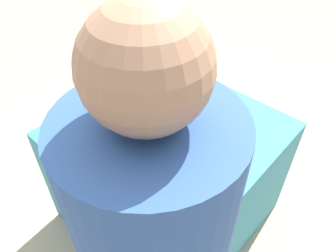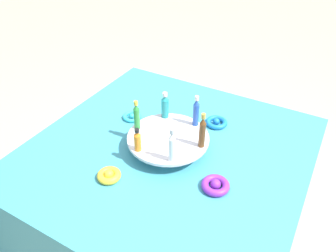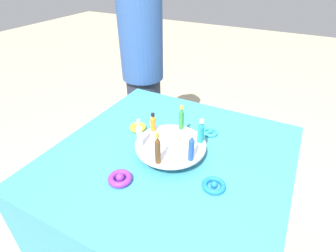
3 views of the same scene
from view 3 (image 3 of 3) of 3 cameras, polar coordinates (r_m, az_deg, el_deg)
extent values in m
plane|color=tan|center=(1.77, 0.40, -25.13)|extent=(12.00, 12.00, 0.00)
cube|color=teal|center=(1.46, 0.46, -17.48)|extent=(1.04, 1.04, 0.74)
cylinder|color=silver|center=(1.20, 0.54, -5.99)|extent=(0.16, 0.16, 0.01)
cylinder|color=silver|center=(1.18, 0.55, -5.09)|extent=(0.09, 0.09, 0.04)
cylinder|color=silver|center=(1.17, 0.55, -4.13)|extent=(0.32, 0.32, 0.01)
cylinder|color=silver|center=(1.13, -6.20, -2.43)|extent=(0.02, 0.02, 0.10)
cone|color=silver|center=(1.09, -6.38, 0.09)|extent=(0.02, 0.02, 0.02)
cylinder|color=#B2B2B7|center=(1.08, -6.44, 0.94)|extent=(0.02, 0.02, 0.02)
cylinder|color=brown|center=(1.04, -2.24, -5.76)|extent=(0.02, 0.02, 0.10)
cone|color=brown|center=(1.00, -2.32, -2.97)|extent=(0.02, 0.02, 0.02)
cylinder|color=#B79338|center=(0.99, -2.35, -2.01)|extent=(0.02, 0.02, 0.02)
cylinder|color=#234CAD|center=(1.05, 5.05, -5.31)|extent=(0.02, 0.02, 0.09)
cone|color=#234CAD|center=(1.02, 5.21, -2.76)|extent=(0.02, 0.02, 0.02)
cylinder|color=silver|center=(1.01, 5.26, -1.89)|extent=(0.02, 0.02, 0.02)
cylinder|color=teal|center=(1.16, 7.12, -1.74)|extent=(0.03, 0.03, 0.08)
cone|color=teal|center=(1.13, 7.29, 0.33)|extent=(0.03, 0.03, 0.02)
cylinder|color=silver|center=(1.13, 7.35, 1.03)|extent=(0.02, 0.02, 0.01)
cylinder|color=#288438|center=(1.24, 2.90, 1.19)|extent=(0.02, 0.02, 0.09)
cone|color=#288438|center=(1.21, 2.97, 3.36)|extent=(0.02, 0.02, 0.02)
cylinder|color=gold|center=(1.21, 2.99, 4.09)|extent=(0.02, 0.02, 0.02)
cylinder|color=orange|center=(1.23, -3.25, 0.34)|extent=(0.03, 0.03, 0.07)
cone|color=orange|center=(1.21, -3.31, 1.96)|extent=(0.02, 0.02, 0.01)
cylinder|color=black|center=(1.21, -3.33, 2.50)|extent=(0.02, 0.02, 0.01)
torus|color=purple|center=(1.08, -10.38, -11.18)|extent=(0.10, 0.10, 0.03)
sphere|color=purple|center=(1.08, -10.41, -10.98)|extent=(0.04, 0.04, 0.04)
torus|color=blue|center=(1.06, 9.96, -12.63)|extent=(0.09, 0.09, 0.02)
sphere|color=blue|center=(1.06, 9.98, -12.47)|extent=(0.03, 0.03, 0.03)
torus|color=#2DB7CC|center=(1.35, 9.15, -1.30)|extent=(0.08, 0.08, 0.02)
sphere|color=#2DB7CC|center=(1.35, 9.16, -1.19)|extent=(0.02, 0.02, 0.02)
torus|color=gold|center=(1.37, -6.58, -0.32)|extent=(0.08, 0.08, 0.03)
sphere|color=gold|center=(1.36, -6.59, -0.15)|extent=(0.04, 0.04, 0.04)
cylinder|color=#282D42|center=(2.16, -4.93, 1.37)|extent=(0.26, 0.26, 0.74)
cylinder|color=#2D5193|center=(1.86, -6.18, 22.65)|extent=(0.30, 0.30, 0.85)
camera|label=1|loc=(2.21, -10.66, 43.06)|focal=35.00mm
camera|label=2|loc=(1.32, -53.86, 24.74)|focal=35.00mm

